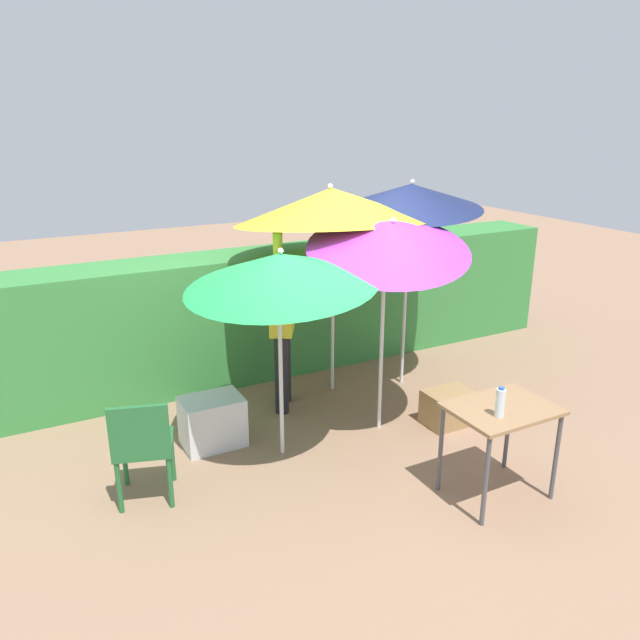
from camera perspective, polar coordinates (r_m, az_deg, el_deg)
name	(u,v)px	position (r m, az deg, el deg)	size (l,w,h in m)	color
ground_plane	(335,439)	(5.93, 1.38, -10.95)	(24.00, 24.00, 0.00)	#937056
hedge_row	(258,313)	(7.18, -5.78, 0.63)	(8.00, 0.70, 1.45)	#38843D
umbrella_rainbow	(411,197)	(6.58, 8.40, 11.20)	(1.52, 1.52, 2.33)	silver
umbrella_orange	(389,237)	(5.53, 6.41, 7.65)	(1.54, 1.50, 2.27)	silver
umbrella_yellow	(280,270)	(5.08, -3.75, 4.61)	(1.64, 1.63, 1.94)	silver
umbrella_navy	(332,206)	(6.36, 1.10, 10.53)	(2.03, 2.05, 2.33)	silver
person_vendor	(282,322)	(6.20, -3.55, -0.18)	(0.37, 0.52, 1.88)	black
chair_plastic	(143,444)	(5.02, -16.08, -10.94)	(0.55, 0.55, 0.89)	#236633
cooler_box	(212,422)	(5.83, -9.92, -9.24)	(0.55, 0.40, 0.47)	silver
crate_cardboard	(448,408)	(6.26, 11.76, -7.93)	(0.47, 0.34, 0.34)	#9E7A4C
folding_table	(501,418)	(5.03, 16.42, -8.71)	(0.80, 0.60, 0.78)	#4C4C51
bottle_water	(500,403)	(4.79, 16.34, -7.34)	(0.07, 0.07, 0.24)	silver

